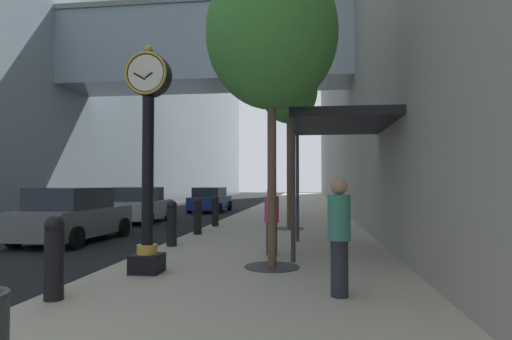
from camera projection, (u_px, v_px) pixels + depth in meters
The scene contains 15 objects.
ground_plane at pixel (249, 210), 28.30m from camera, with size 110.00×110.00×0.00m, color black.
sidewalk_right at pixel (295, 207), 30.90m from camera, with size 6.00×80.00×0.14m, color #ADA593.
street_clock at pixel (148, 147), 7.97m from camera, with size 0.84×0.55×4.32m.
bollard_second at pixel (54, 255), 6.09m from camera, with size 0.29×0.29×1.22m.
bollard_fourth at pixel (172, 222), 11.29m from camera, with size 0.29×0.29×1.22m.
bollard_fifth at pixel (198, 215), 13.89m from camera, with size 0.29×0.29×1.22m.
bollard_sixth at pixel (215, 210), 16.49m from camera, with size 0.29×0.29×1.22m.
street_tree_near at pixel (272, 35), 8.57m from camera, with size 2.69×2.69×6.27m.
street_tree_mid_near at pixel (289, 92), 15.74m from camera, with size 2.12×2.12×6.36m.
pedestrian_walking at pixel (339, 233), 6.27m from camera, with size 0.48×0.48×1.77m.
pedestrian_by_clock at pixel (272, 219), 9.91m from camera, with size 0.42×0.42×1.60m.
storefront_awning at pixel (339, 125), 10.53m from camera, with size 2.40×3.60×3.30m.
car_silver_near at pixel (140, 205), 19.51m from camera, with size 2.16×4.06×1.64m.
car_blue_mid at pixel (210, 200), 26.73m from camera, with size 2.12×4.47×1.56m.
car_grey_far at pixel (73, 216), 13.07m from camera, with size 2.18×4.19×1.68m.
Camera 1 is at (4.04, -1.08, 1.83)m, focal length 29.55 mm.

